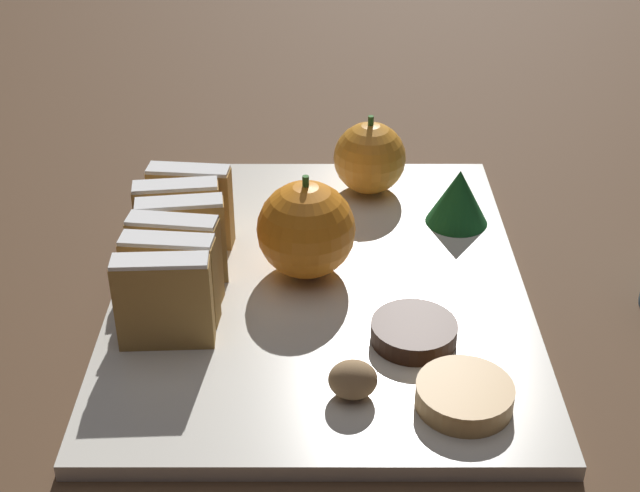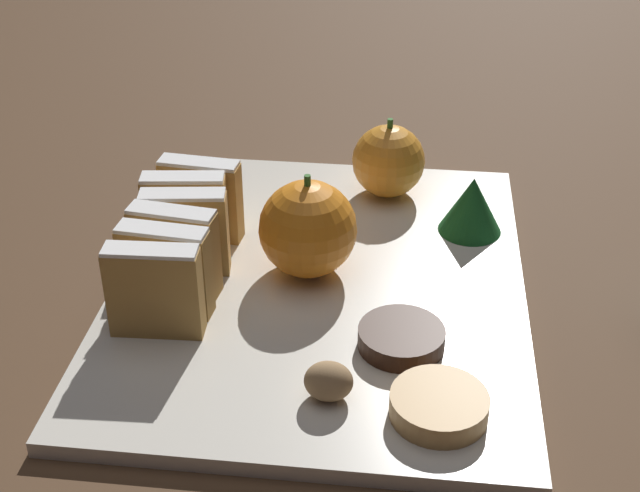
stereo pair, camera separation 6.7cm
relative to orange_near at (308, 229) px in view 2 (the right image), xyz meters
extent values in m
plane|color=#513823|center=(0.01, -0.01, -0.05)|extent=(6.00, 6.00, 0.00)
cube|color=silver|center=(0.01, -0.01, -0.04)|extent=(0.31, 0.40, 0.01)
cube|color=#B28442|center=(-0.10, -0.09, 0.00)|extent=(0.07, 0.02, 0.07)
cube|color=white|center=(-0.10, -0.09, 0.03)|extent=(0.07, 0.02, 0.00)
cube|color=#B28442|center=(-0.09, -0.06, 0.00)|extent=(0.07, 0.02, 0.07)
cube|color=white|center=(-0.09, -0.06, 0.03)|extent=(0.07, 0.02, 0.00)
cube|color=#B28442|center=(-0.09, -0.04, 0.00)|extent=(0.07, 0.03, 0.07)
cube|color=white|center=(-0.09, -0.04, 0.03)|extent=(0.07, 0.03, 0.00)
cube|color=#B28442|center=(-0.09, -0.01, 0.00)|extent=(0.07, 0.03, 0.07)
cube|color=white|center=(-0.09, -0.01, 0.03)|extent=(0.07, 0.03, 0.00)
cube|color=#B28442|center=(-0.10, 0.02, 0.00)|extent=(0.07, 0.03, 0.07)
cube|color=white|center=(-0.10, 0.02, 0.03)|extent=(0.07, 0.03, 0.00)
cube|color=#B28442|center=(-0.09, 0.04, 0.00)|extent=(0.07, 0.03, 0.07)
cube|color=white|center=(-0.09, 0.04, 0.03)|extent=(0.07, 0.02, 0.00)
sphere|color=orange|center=(0.00, 0.00, 0.00)|extent=(0.08, 0.08, 0.08)
cylinder|color=#38702D|center=(0.00, 0.00, 0.04)|extent=(0.01, 0.01, 0.01)
sphere|color=orange|center=(0.06, 0.13, -0.01)|extent=(0.06, 0.06, 0.06)
cylinder|color=#38702D|center=(0.06, 0.13, 0.03)|extent=(0.01, 0.01, 0.01)
ellipsoid|color=#9E7A51|center=(0.03, -0.15, -0.02)|extent=(0.03, 0.03, 0.03)
cylinder|color=black|center=(0.08, -0.09, -0.03)|extent=(0.06, 0.06, 0.01)
cylinder|color=tan|center=(0.10, -0.15, -0.03)|extent=(0.06, 0.06, 0.02)
cone|color=#195623|center=(0.13, 0.08, -0.01)|extent=(0.05, 0.05, 0.05)
camera|label=1|loc=(0.01, -0.58, 0.35)|focal=50.00mm
camera|label=2|loc=(0.08, -0.58, 0.35)|focal=50.00mm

